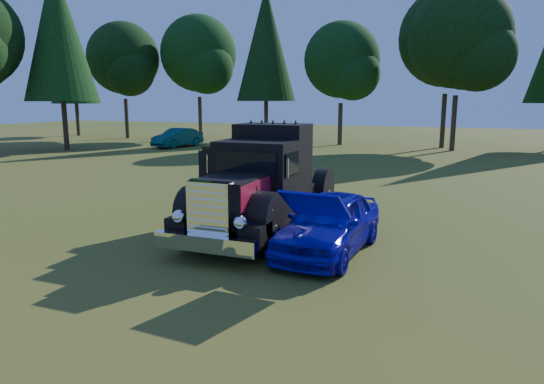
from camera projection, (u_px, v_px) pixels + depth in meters
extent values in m
plane|color=#335017|center=(216.00, 253.00, 11.85)|extent=(120.00, 120.00, 0.00)
cylinder|color=#2D2116|center=(77.00, 115.00, 50.33)|extent=(0.36, 0.36, 4.32)
cone|color=black|center=(73.00, 59.00, 49.27)|extent=(4.80, 4.80, 9.00)
cylinder|color=#2D2116|center=(127.00, 118.00, 46.97)|extent=(0.36, 0.36, 3.78)
sphere|color=black|center=(123.00, 58.00, 45.90)|extent=(6.72, 6.72, 6.72)
sphere|color=black|center=(129.00, 71.00, 44.92)|extent=(4.62, 4.62, 4.62)
cylinder|color=#2D2116|center=(200.00, 118.00, 46.28)|extent=(0.36, 0.36, 3.96)
sphere|color=black|center=(199.00, 54.00, 45.16)|extent=(7.04, 7.04, 7.04)
sphere|color=black|center=(207.00, 67.00, 44.13)|extent=(4.84, 4.84, 4.84)
cylinder|color=#2D2116|center=(266.00, 115.00, 43.25)|extent=(0.36, 0.36, 4.68)
cone|color=black|center=(266.00, 44.00, 42.10)|extent=(5.20, 5.20, 9.75)
cylinder|color=#2D2116|center=(340.00, 124.00, 39.95)|extent=(0.36, 0.36, 3.42)
sphere|color=black|center=(342.00, 60.00, 38.98)|extent=(6.08, 6.08, 6.08)
sphere|color=black|center=(353.00, 74.00, 38.10)|extent=(4.18, 4.18, 4.18)
cylinder|color=#2D2116|center=(443.00, 121.00, 37.48)|extent=(0.36, 0.36, 4.14)
sphere|color=black|center=(449.00, 37.00, 36.31)|extent=(7.36, 7.36, 7.36)
sphere|color=black|center=(467.00, 55.00, 35.24)|extent=(5.06, 5.06, 5.06)
cylinder|color=#2D2116|center=(65.00, 118.00, 35.74)|extent=(0.36, 0.36, 4.68)
cone|color=black|center=(58.00, 32.00, 34.60)|extent=(5.20, 5.20, 9.75)
cylinder|color=#2D2116|center=(454.00, 123.00, 35.21)|extent=(0.36, 0.36, 4.00)
sphere|color=black|center=(460.00, 37.00, 34.08)|extent=(7.11, 7.11, 7.11)
sphere|color=black|center=(479.00, 55.00, 33.04)|extent=(4.89, 4.89, 4.89)
cylinder|color=black|center=(192.00, 226.00, 12.26)|extent=(0.32, 1.10, 1.10)
cylinder|color=black|center=(269.00, 234.00, 11.51)|extent=(0.32, 1.10, 1.10)
cylinder|color=black|center=(264.00, 193.00, 16.65)|extent=(0.32, 1.10, 1.10)
cylinder|color=black|center=(323.00, 197.00, 15.90)|extent=(0.32, 1.10, 1.10)
cylinder|color=black|center=(273.00, 193.00, 16.53)|extent=(0.32, 1.10, 1.10)
cylinder|color=black|center=(313.00, 196.00, 16.02)|extent=(0.32, 1.10, 1.10)
cube|color=black|center=(269.00, 206.00, 14.25)|extent=(1.60, 6.40, 0.28)
cube|color=white|center=(204.00, 244.00, 10.74)|extent=(2.50, 0.22, 0.36)
cube|color=white|center=(210.00, 210.00, 10.88)|extent=(1.05, 0.30, 1.30)
cube|color=black|center=(231.00, 199.00, 11.84)|extent=(1.35, 1.80, 1.10)
cube|color=maroon|center=(206.00, 189.00, 12.04)|extent=(0.02, 1.80, 0.60)
cube|color=maroon|center=(257.00, 193.00, 11.55)|extent=(0.02, 1.80, 0.60)
cylinder|color=black|center=(195.00, 211.00, 12.15)|extent=(0.55, 1.24, 1.24)
cylinder|color=black|center=(265.00, 217.00, 11.47)|extent=(0.55, 1.24, 1.24)
sphere|color=white|center=(179.00, 217.00, 11.14)|extent=(0.32, 0.32, 0.32)
sphere|color=white|center=(240.00, 223.00, 10.58)|extent=(0.32, 0.32, 0.32)
cube|color=black|center=(256.00, 180.00, 13.21)|extent=(2.05, 1.30, 2.10)
cube|color=black|center=(245.00, 164.00, 12.50)|extent=(1.70, 0.05, 0.65)
cube|color=black|center=(273.00, 166.00, 14.36)|extent=(2.05, 1.30, 2.50)
cube|color=black|center=(291.00, 184.00, 16.02)|extent=(2.00, 2.00, 0.35)
cube|color=black|center=(215.00, 177.00, 14.33)|extent=(1.10, 0.17, 1.50)
cube|color=maroon|center=(215.00, 181.00, 14.41)|extent=(0.85, 0.11, 0.75)
imported|color=#0D0798|center=(329.00, 223.00, 11.80)|extent=(2.06, 4.43, 1.47)
cube|color=#0D0798|center=(315.00, 205.00, 10.05)|extent=(1.37, 1.02, 0.67)
imported|color=#1B243F|center=(225.00, 191.00, 14.66)|extent=(0.64, 0.81, 1.95)
imported|color=#1F2549|center=(196.00, 206.00, 13.45)|extent=(0.85, 0.94, 1.57)
imported|color=#0B3243|center=(178.00, 138.00, 38.20)|extent=(2.37, 4.69, 1.47)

